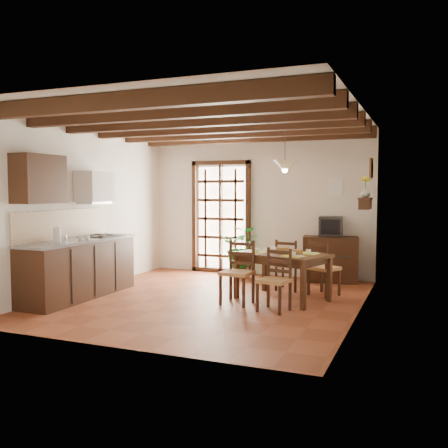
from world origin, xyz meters
The scene contains 25 objects.
ground_plane centered at (0.00, 0.00, 0.00)m, with size 5.00×5.00×0.00m, color brown.
room_shell centered at (0.00, 0.00, 1.82)m, with size 4.52×5.02×2.81m.
ceiling_beams centered at (0.00, 0.00, 2.69)m, with size 4.50×4.34×0.20m.
french_door centered at (-0.80, 2.45, 1.18)m, with size 1.26×0.11×2.32m.
kitchen_counter centered at (-1.96, -0.60, 0.47)m, with size 0.64×2.25×1.38m.
upper_cabinet centered at (-2.08, -1.30, 1.85)m, with size 0.35×0.80×0.70m, color black.
range_hood centered at (-2.05, -0.05, 1.73)m, with size 0.38×0.60×0.54m.
counter_items centered at (-1.95, -0.51, 0.96)m, with size 0.50×1.43×0.25m.
dining_table centered at (1.05, 0.45, 0.63)m, with size 1.54×1.24×0.72m.
chair_near_left centered at (0.51, -0.08, 0.30)m, with size 0.46×0.44×0.94m.
chair_near_right centered at (1.14, -0.30, 0.27)m, with size 0.47×0.45×0.87m.
chair_far_left centered at (0.96, 1.20, 0.27)m, with size 0.43×0.41×0.86m.
chair_far_right centered at (1.58, 0.99, 0.28)m, with size 0.55×0.54×0.89m.
table_setting centered at (1.05, 0.45, 0.72)m, with size 0.97×0.65×0.09m.
table_bowl centered at (0.84, 0.58, 0.75)m, with size 0.22×0.22×0.05m, color white.
sideboard centered at (1.47, 2.23, 0.42)m, with size 0.99×0.44×0.84m, color black.
crt_tv centered at (1.47, 2.22, 1.03)m, with size 0.46×0.43×0.36m.
fuse_box centered at (1.50, 2.48, 1.75)m, with size 0.25×0.03×0.32m, color white.
plant_pot centered at (-0.23, 2.09, 0.11)m, with size 0.34×0.34×0.21m, color maroon.
potted_plant centered at (-0.23, 2.09, 0.57)m, with size 1.91×1.64×2.13m, color #144C19.
wall_shelf centered at (2.14, 1.60, 1.51)m, with size 0.20×0.42×0.20m.
shelf_vase centered at (2.14, 1.60, 1.65)m, with size 0.15×0.15×0.15m, color #B2BFB2.
shelf_flowers centered at (2.14, 1.60, 1.86)m, with size 0.14×0.14×0.36m.
framed_picture centered at (2.22, 1.60, 2.05)m, with size 0.03×0.32×0.32m.
pendant_lamp centered at (1.05, 0.55, 2.08)m, with size 0.36×0.36×0.84m.
Camera 1 is at (3.08, -6.93, 1.70)m, focal length 40.00 mm.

